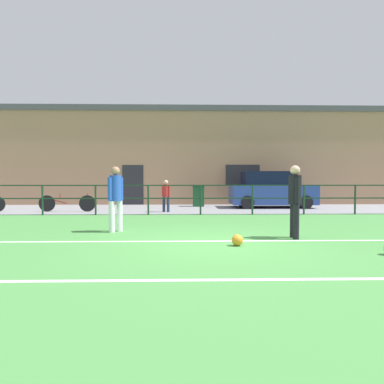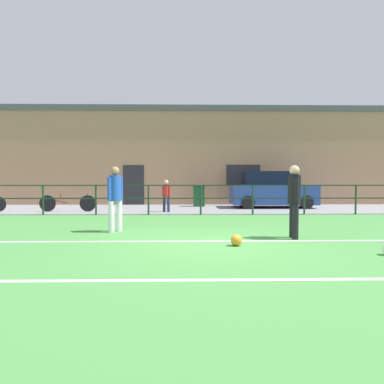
# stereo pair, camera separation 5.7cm
# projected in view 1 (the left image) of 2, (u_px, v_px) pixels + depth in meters

# --- Properties ---
(ground) EXTENTS (60.00, 44.00, 0.04)m
(ground) POSITION_uv_depth(u_px,v_px,m) (215.00, 245.00, 7.20)
(ground) COLOR #478C42
(field_line_touchline) EXTENTS (36.00, 0.11, 0.00)m
(field_line_touchline) POSITION_uv_depth(u_px,v_px,m) (213.00, 241.00, 7.59)
(field_line_touchline) COLOR white
(field_line_touchline) RESTS_ON ground
(field_line_hash) EXTENTS (36.00, 0.11, 0.00)m
(field_line_hash) POSITION_uv_depth(u_px,v_px,m) (232.00, 280.00, 4.67)
(field_line_hash) COLOR white
(field_line_hash) RESTS_ON ground
(pavement_strip) EXTENTS (48.00, 5.00, 0.02)m
(pavement_strip) POSITION_uv_depth(u_px,v_px,m) (198.00, 209.00, 15.69)
(pavement_strip) COLOR gray
(pavement_strip) RESTS_ON ground
(perimeter_fence) EXTENTS (36.07, 0.07, 1.15)m
(perimeter_fence) POSITION_uv_depth(u_px,v_px,m) (201.00, 195.00, 13.17)
(perimeter_fence) COLOR #193823
(perimeter_fence) RESTS_ON ground
(clubhouse_facade) EXTENTS (28.00, 2.56, 5.25)m
(clubhouse_facade) POSITION_uv_depth(u_px,v_px,m) (195.00, 157.00, 19.29)
(clubhouse_facade) COLOR #A37A5B
(clubhouse_facade) RESTS_ON ground
(player_goalkeeper) EXTENTS (0.30, 0.46, 1.68)m
(player_goalkeeper) POSITION_uv_depth(u_px,v_px,m) (295.00, 197.00, 7.92)
(player_goalkeeper) COLOR black
(player_goalkeeper) RESTS_ON ground
(player_striker) EXTENTS (0.34, 0.37, 1.69)m
(player_striker) POSITION_uv_depth(u_px,v_px,m) (116.00, 195.00, 8.90)
(player_striker) COLOR white
(player_striker) RESTS_ON ground
(soccer_ball_spare) EXTENTS (0.23, 0.23, 0.23)m
(soccer_ball_spare) POSITION_uv_depth(u_px,v_px,m) (237.00, 240.00, 7.05)
(soccer_ball_spare) COLOR orange
(soccer_ball_spare) RESTS_ON ground
(spectator_child) EXTENTS (0.34, 0.23, 1.31)m
(spectator_child) POSITION_uv_depth(u_px,v_px,m) (166.00, 194.00, 14.11)
(spectator_child) COLOR #232D4C
(spectator_child) RESTS_ON pavement_strip
(parked_car_red) EXTENTS (3.90, 1.92, 1.71)m
(parked_car_red) POSITION_uv_depth(u_px,v_px,m) (271.00, 191.00, 16.34)
(parked_car_red) COLOR #28428E
(parked_car_red) RESTS_ON pavement_strip
(bicycle_parked_1) EXTENTS (2.34, 0.04, 0.77)m
(bicycle_parked_1) POSITION_uv_depth(u_px,v_px,m) (67.00, 203.00, 14.25)
(bicycle_parked_1) COLOR black
(bicycle_parked_1) RESTS_ON pavement_strip
(trash_bin_0) EXTENTS (0.57, 0.49, 1.03)m
(trash_bin_0) POSITION_uv_depth(u_px,v_px,m) (198.00, 196.00, 16.95)
(trash_bin_0) COLOR #194C28
(trash_bin_0) RESTS_ON pavement_strip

